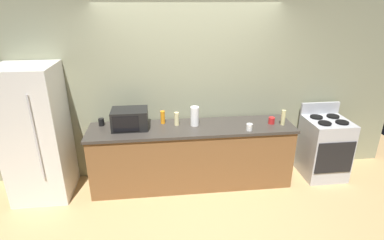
{
  "coord_description": "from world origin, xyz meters",
  "views": [
    {
      "loc": [
        -0.45,
        -3.43,
        2.55
      ],
      "look_at": [
        0.0,
        0.4,
        1.0
      ],
      "focal_mm": 28.46,
      "sensor_mm": 36.0,
      "label": 1
    }
  ],
  "objects_px": {
    "bottle_hand_soap": "(177,119)",
    "stove_range": "(324,147)",
    "bottle_vinegar": "(283,118)",
    "mug_red": "(272,120)",
    "mug_white": "(249,127)",
    "paper_towel_roll": "(195,116)",
    "microwave": "(130,119)",
    "bottle_dish_soap": "(163,117)",
    "mug_black": "(101,122)",
    "refrigerator": "(36,134)"
  },
  "relations": [
    {
      "from": "bottle_vinegar",
      "to": "mug_red",
      "type": "height_order",
      "value": "bottle_vinegar"
    },
    {
      "from": "stove_range",
      "to": "bottle_dish_soap",
      "type": "bearing_deg",
      "value": 175.85
    },
    {
      "from": "bottle_hand_soap",
      "to": "mug_white",
      "type": "xyz_separation_m",
      "value": [
        0.95,
        -0.29,
        -0.05
      ]
    },
    {
      "from": "stove_range",
      "to": "bottle_vinegar",
      "type": "relative_size",
      "value": 5.05
    },
    {
      "from": "paper_towel_roll",
      "to": "bottle_hand_soap",
      "type": "xyz_separation_m",
      "value": [
        -0.25,
        0.03,
        -0.04
      ]
    },
    {
      "from": "microwave",
      "to": "paper_towel_roll",
      "type": "distance_m",
      "value": 0.88
    },
    {
      "from": "paper_towel_roll",
      "to": "mug_red",
      "type": "height_order",
      "value": "paper_towel_roll"
    },
    {
      "from": "refrigerator",
      "to": "bottle_vinegar",
      "type": "distance_m",
      "value": 3.32
    },
    {
      "from": "bottle_dish_soap",
      "to": "bottle_hand_soap",
      "type": "bearing_deg",
      "value": -25.31
    },
    {
      "from": "stove_range",
      "to": "refrigerator",
      "type": "bearing_deg",
      "value": -180.0
    },
    {
      "from": "bottle_hand_soap",
      "to": "stove_range",
      "type": "bearing_deg",
      "value": -2.18
    },
    {
      "from": "stove_range",
      "to": "mug_red",
      "type": "height_order",
      "value": "stove_range"
    },
    {
      "from": "refrigerator",
      "to": "mug_black",
      "type": "height_order",
      "value": "refrigerator"
    },
    {
      "from": "mug_white",
      "to": "bottle_vinegar",
      "type": "bearing_deg",
      "value": 14.44
    },
    {
      "from": "paper_towel_roll",
      "to": "bottle_vinegar",
      "type": "bearing_deg",
      "value": -5.74
    },
    {
      "from": "paper_towel_roll",
      "to": "bottle_dish_soap",
      "type": "relative_size",
      "value": 1.48
    },
    {
      "from": "paper_towel_roll",
      "to": "bottle_hand_soap",
      "type": "height_order",
      "value": "paper_towel_roll"
    },
    {
      "from": "mug_red",
      "to": "mug_black",
      "type": "xyz_separation_m",
      "value": [
        -2.37,
        0.21,
        0.01
      ]
    },
    {
      "from": "bottle_hand_soap",
      "to": "mug_white",
      "type": "relative_size",
      "value": 2.05
    },
    {
      "from": "mug_red",
      "to": "mug_black",
      "type": "relative_size",
      "value": 0.89
    },
    {
      "from": "mug_white",
      "to": "mug_red",
      "type": "distance_m",
      "value": 0.42
    },
    {
      "from": "bottle_dish_soap",
      "to": "mug_black",
      "type": "bearing_deg",
      "value": 178.74
    },
    {
      "from": "refrigerator",
      "to": "mug_red",
      "type": "xyz_separation_m",
      "value": [
        3.18,
        -0.02,
        0.05
      ]
    },
    {
      "from": "paper_towel_roll",
      "to": "mug_white",
      "type": "height_order",
      "value": "paper_towel_roll"
    },
    {
      "from": "refrigerator",
      "to": "stove_range",
      "type": "bearing_deg",
      "value": 0.0
    },
    {
      "from": "stove_range",
      "to": "bottle_vinegar",
      "type": "xyz_separation_m",
      "value": [
        -0.73,
        -0.07,
        0.55
      ]
    },
    {
      "from": "bottle_vinegar",
      "to": "bottle_dish_soap",
      "type": "bearing_deg",
      "value": 171.57
    },
    {
      "from": "bottle_vinegar",
      "to": "mug_white",
      "type": "relative_size",
      "value": 2.34
    },
    {
      "from": "paper_towel_roll",
      "to": "bottle_vinegar",
      "type": "height_order",
      "value": "paper_towel_roll"
    },
    {
      "from": "microwave",
      "to": "bottle_hand_soap",
      "type": "relative_size",
      "value": 2.56
    },
    {
      "from": "bottle_vinegar",
      "to": "mug_black",
      "type": "bearing_deg",
      "value": 173.98
    },
    {
      "from": "mug_white",
      "to": "bottle_hand_soap",
      "type": "bearing_deg",
      "value": 163.04
    },
    {
      "from": "bottle_dish_soap",
      "to": "mug_black",
      "type": "height_order",
      "value": "bottle_dish_soap"
    },
    {
      "from": "bottle_dish_soap",
      "to": "mug_black",
      "type": "xyz_separation_m",
      "value": [
        -0.85,
        0.02,
        -0.04
      ]
    },
    {
      "from": "stove_range",
      "to": "bottle_vinegar",
      "type": "distance_m",
      "value": 0.92
    },
    {
      "from": "bottle_dish_soap",
      "to": "paper_towel_roll",
      "type": "bearing_deg",
      "value": -15.74
    },
    {
      "from": "microwave",
      "to": "bottle_hand_soap",
      "type": "height_order",
      "value": "microwave"
    },
    {
      "from": "stove_range",
      "to": "mug_black",
      "type": "height_order",
      "value": "stove_range"
    },
    {
      "from": "stove_range",
      "to": "mug_black",
      "type": "distance_m",
      "value": 3.29
    },
    {
      "from": "microwave",
      "to": "bottle_hand_soap",
      "type": "distance_m",
      "value": 0.64
    },
    {
      "from": "microwave",
      "to": "bottle_hand_soap",
      "type": "xyz_separation_m",
      "value": [
        0.63,
        0.04,
        -0.04
      ]
    },
    {
      "from": "bottle_vinegar",
      "to": "bottle_hand_soap",
      "type": "xyz_separation_m",
      "value": [
        -1.47,
        0.16,
        -0.01
      ]
    },
    {
      "from": "mug_white",
      "to": "mug_red",
      "type": "relative_size",
      "value": 0.99
    },
    {
      "from": "microwave",
      "to": "bottle_vinegar",
      "type": "xyz_separation_m",
      "value": [
        2.11,
        -0.12,
        -0.03
      ]
    },
    {
      "from": "refrigerator",
      "to": "paper_towel_roll",
      "type": "height_order",
      "value": "refrigerator"
    },
    {
      "from": "paper_towel_roll",
      "to": "bottle_vinegar",
      "type": "xyz_separation_m",
      "value": [
        1.23,
        -0.12,
        -0.03
      ]
    },
    {
      "from": "paper_towel_roll",
      "to": "refrigerator",
      "type": "bearing_deg",
      "value": -178.62
    },
    {
      "from": "refrigerator",
      "to": "mug_white",
      "type": "height_order",
      "value": "refrigerator"
    },
    {
      "from": "stove_range",
      "to": "bottle_dish_soap",
      "type": "xyz_separation_m",
      "value": [
        -2.39,
        0.17,
        0.53
      ]
    },
    {
      "from": "stove_range",
      "to": "paper_towel_roll",
      "type": "distance_m",
      "value": 2.04
    }
  ]
}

